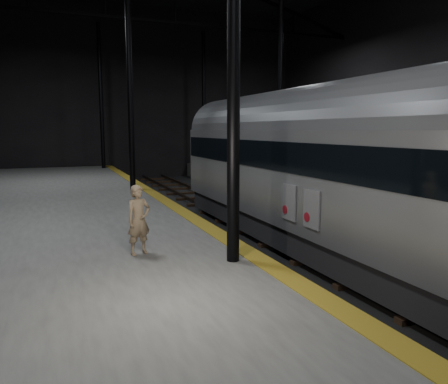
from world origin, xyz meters
TOP-DOWN VIEW (x-y plane):
  - ground at (0.00, 0.00)m, footprint 44.00×44.00m
  - platform_left at (-7.50, 0.00)m, footprint 9.00×43.80m
  - tactile_strip at (-3.25, 0.00)m, footprint 0.50×43.80m
  - track at (0.00, 0.00)m, footprint 2.40×43.00m
  - train at (-0.00, -2.24)m, footprint 2.75×18.33m
  - woman at (-5.53, -2.80)m, footprint 0.65×0.54m

SIDE VIEW (x-z plane):
  - ground at x=0.00m, z-range 0.00..0.00m
  - track at x=0.00m, z-range -0.05..0.19m
  - platform_left at x=-7.50m, z-range 0.00..1.00m
  - tactile_strip at x=-3.25m, z-range 1.00..1.01m
  - woman at x=-5.53m, z-range 1.00..2.53m
  - train at x=0.00m, z-range 0.28..5.18m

